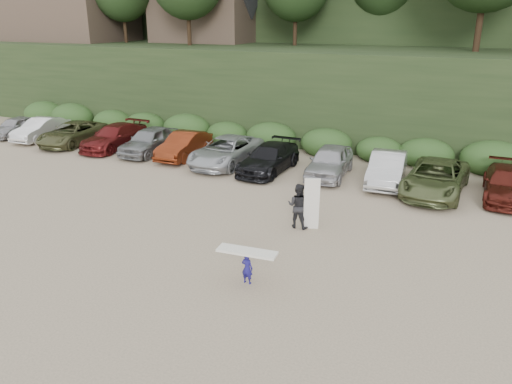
% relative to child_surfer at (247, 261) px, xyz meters
% --- Properties ---
extents(ground, '(120.00, 120.00, 0.00)m').
position_rel_child_surfer_xyz_m(ground, '(-3.55, 1.81, -0.79)').
color(ground, tan).
rests_on(ground, ground).
extents(parked_cars, '(36.61, 6.29, 1.64)m').
position_rel_child_surfer_xyz_m(parked_cars, '(-5.82, 11.91, -0.02)').
color(parked_cars, '#9B9A9F').
rests_on(parked_cars, ground).
extents(child_surfer, '(1.98, 0.68, 1.16)m').
position_rel_child_surfer_xyz_m(child_surfer, '(0.00, 0.00, 0.00)').
color(child_surfer, navy).
rests_on(child_surfer, ground).
extents(adult_surfer, '(1.36, 0.72, 2.20)m').
position_rel_child_surfer_xyz_m(adult_surfer, '(0.05, 4.93, 0.16)').
color(adult_surfer, black).
rests_on(adult_surfer, ground).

